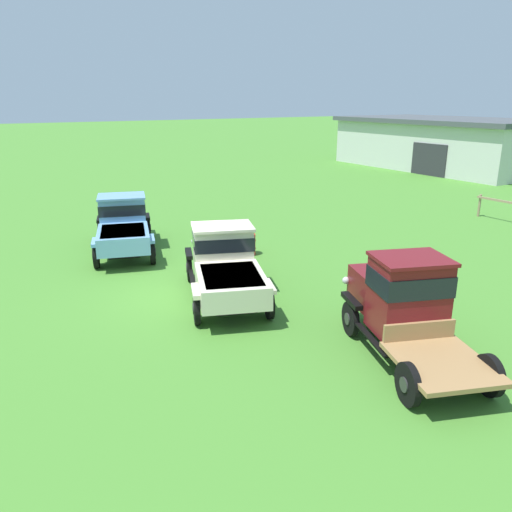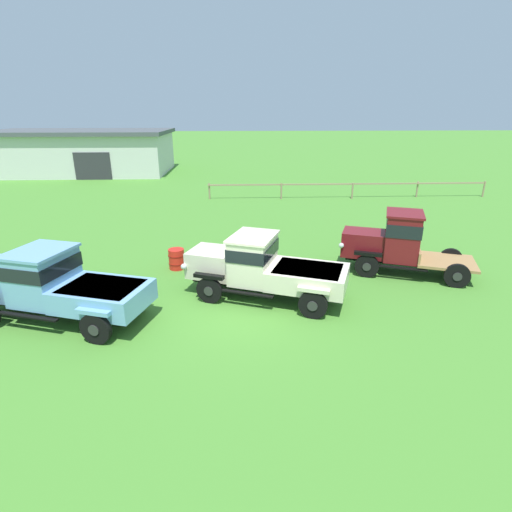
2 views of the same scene
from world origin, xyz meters
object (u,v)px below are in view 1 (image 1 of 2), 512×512
(oil_drum_beside_row, at_px, (247,244))
(vintage_truck_second_in_line, at_px, (224,261))
(vintage_truck_midrow_center, at_px, (402,301))
(farm_shed, at_px, (443,143))
(vintage_truck_foreground_near, at_px, (123,222))

(oil_drum_beside_row, bearing_deg, vintage_truck_second_in_line, -39.85)
(vintage_truck_midrow_center, bearing_deg, oil_drum_beside_row, 175.18)
(farm_shed, height_order, vintage_truck_foreground_near, farm_shed)
(farm_shed, bearing_deg, vintage_truck_midrow_center, -52.29)
(vintage_truck_foreground_near, distance_m, oil_drum_beside_row, 4.92)
(vintage_truck_foreground_near, distance_m, vintage_truck_midrow_center, 11.80)
(vintage_truck_foreground_near, bearing_deg, vintage_truck_midrow_center, 15.13)
(vintage_truck_midrow_center, xyz_separation_m, oil_drum_beside_row, (-8.31, 0.70, -0.82))
(vintage_truck_foreground_near, xyz_separation_m, vintage_truck_second_in_line, (6.25, 1.13, -0.03))
(vintage_truck_foreground_near, bearing_deg, oil_drum_beside_row, 50.88)
(vintage_truck_second_in_line, relative_size, vintage_truck_midrow_center, 1.08)
(farm_shed, distance_m, oil_drum_beside_row, 29.82)
(vintage_truck_foreground_near, relative_size, oil_drum_beside_row, 7.33)
(vintage_truck_second_in_line, xyz_separation_m, oil_drum_beside_row, (-3.17, 2.65, -0.68))
(oil_drum_beside_row, bearing_deg, farm_shed, 115.79)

